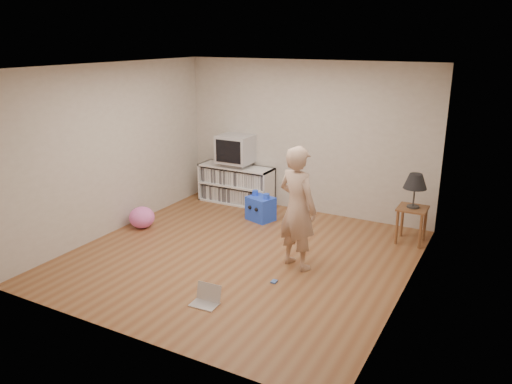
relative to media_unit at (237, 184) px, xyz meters
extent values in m
plane|color=brown|center=(1.26, -2.04, -0.35)|extent=(4.50, 4.50, 0.00)
cube|color=#BCB1A5|center=(1.26, 0.21, 0.95)|extent=(4.50, 0.02, 2.60)
cube|color=#BCB1A5|center=(1.26, -4.29, 0.95)|extent=(4.50, 0.02, 2.60)
cube|color=#BCB1A5|center=(-0.99, -2.04, 0.95)|extent=(0.02, 4.50, 2.60)
cube|color=#BCB1A5|center=(3.51, -2.04, 0.95)|extent=(0.02, 4.50, 2.60)
cube|color=white|center=(1.26, -2.04, 2.25)|extent=(4.50, 4.50, 0.01)
cube|color=white|center=(0.00, 0.19, 0.00)|extent=(1.40, 0.03, 0.70)
cube|color=white|center=(-0.69, -0.02, 0.00)|extent=(0.03, 0.45, 0.70)
cube|color=white|center=(0.68, -0.02, 0.00)|extent=(0.03, 0.45, 0.70)
cube|color=white|center=(0.00, -0.02, -0.33)|extent=(1.40, 0.45, 0.03)
cube|color=white|center=(0.00, -0.02, 0.00)|extent=(1.34, 0.45, 0.03)
cube|color=white|center=(0.00, -0.02, 0.33)|extent=(1.40, 0.45, 0.03)
cube|color=silver|center=(0.00, -0.02, 0.00)|extent=(1.26, 0.36, 0.64)
cube|color=gray|center=(0.00, -0.02, 0.39)|extent=(0.45, 0.35, 0.07)
cube|color=#B6B6BB|center=(0.00, -0.02, 0.67)|extent=(0.60, 0.52, 0.50)
cube|color=black|center=(0.00, -0.28, 0.67)|extent=(0.50, 0.01, 0.40)
cylinder|color=brown|center=(3.08, -0.56, -0.09)|extent=(0.04, 0.04, 0.52)
cylinder|color=brown|center=(3.42, -0.56, -0.09)|extent=(0.04, 0.04, 0.52)
cylinder|color=brown|center=(3.08, -0.22, -0.09)|extent=(0.04, 0.04, 0.52)
cylinder|color=brown|center=(3.42, -0.22, -0.09)|extent=(0.04, 0.04, 0.52)
cube|color=brown|center=(3.25, -0.39, 0.19)|extent=(0.42, 0.42, 0.03)
cylinder|color=#333333|center=(3.25, -0.39, 0.21)|extent=(0.18, 0.18, 0.02)
cylinder|color=#333333|center=(3.25, -0.39, 0.39)|extent=(0.02, 0.02, 0.32)
imported|color=tan|center=(2.07, -1.95, 0.48)|extent=(0.70, 0.57, 1.65)
cube|color=silver|center=(1.56, -3.40, -0.34)|extent=(0.32, 0.23, 0.01)
cube|color=silver|center=(1.56, -3.29, -0.24)|extent=(0.32, 0.08, 0.20)
cube|color=black|center=(1.56, -3.29, -0.24)|extent=(0.28, 0.06, 0.17)
cube|color=#476DBF|center=(2.02, -2.51, -0.34)|extent=(0.07, 0.09, 0.02)
cube|color=blue|center=(0.83, -0.62, -0.15)|extent=(0.51, 0.45, 0.40)
cylinder|color=blue|center=(0.70, -0.58, 0.10)|extent=(0.10, 0.10, 0.09)
cylinder|color=blue|center=(0.96, -0.66, 0.10)|extent=(0.10, 0.10, 0.09)
sphere|color=black|center=(0.70, -0.76, -0.10)|extent=(0.07, 0.07, 0.07)
sphere|color=black|center=(0.85, -0.81, -0.10)|extent=(0.07, 0.07, 0.07)
ellipsoid|color=#F069C8|center=(-0.69, -1.84, -0.18)|extent=(0.53, 0.53, 0.35)
camera|label=1|loc=(4.51, -7.60, 2.61)|focal=35.00mm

